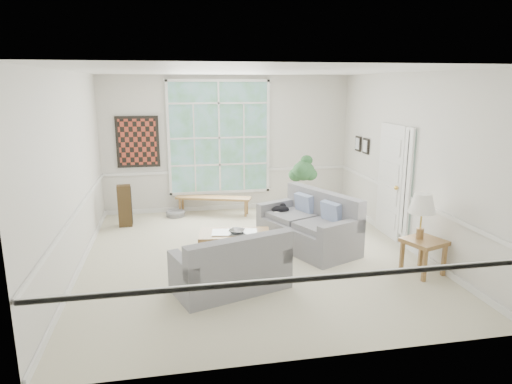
# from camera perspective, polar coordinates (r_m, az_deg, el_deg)

# --- Properties ---
(floor) EXTENTS (5.50, 6.00, 0.01)m
(floor) POSITION_cam_1_polar(r_m,az_deg,el_deg) (7.72, -0.45, -8.01)
(floor) COLOR beige
(floor) RESTS_ON ground
(ceiling) EXTENTS (5.50, 6.00, 0.02)m
(ceiling) POSITION_cam_1_polar(r_m,az_deg,el_deg) (7.19, -0.50, 14.89)
(ceiling) COLOR white
(ceiling) RESTS_ON ground
(wall_back) EXTENTS (5.50, 0.02, 3.00)m
(wall_back) POSITION_cam_1_polar(r_m,az_deg,el_deg) (10.24, -3.51, 6.01)
(wall_back) COLOR silver
(wall_back) RESTS_ON ground
(wall_front) EXTENTS (5.50, 0.02, 3.00)m
(wall_front) POSITION_cam_1_polar(r_m,az_deg,el_deg) (4.47, 6.47, -3.80)
(wall_front) COLOR silver
(wall_front) RESTS_ON ground
(wall_left) EXTENTS (0.02, 6.00, 3.00)m
(wall_left) POSITION_cam_1_polar(r_m,az_deg,el_deg) (7.34, -22.12, 2.09)
(wall_left) COLOR silver
(wall_left) RESTS_ON ground
(wall_right) EXTENTS (0.02, 6.00, 3.00)m
(wall_right) POSITION_cam_1_polar(r_m,az_deg,el_deg) (8.25, 18.71, 3.53)
(wall_right) COLOR silver
(wall_right) RESTS_ON ground
(window_back) EXTENTS (2.30, 0.08, 2.40)m
(window_back) POSITION_cam_1_polar(r_m,az_deg,el_deg) (10.16, -4.62, 6.78)
(window_back) COLOR white
(window_back) RESTS_ON wall_back
(entry_door) EXTENTS (0.08, 0.90, 2.10)m
(entry_door) POSITION_cam_1_polar(r_m,az_deg,el_deg) (8.83, 16.38, 1.33)
(entry_door) COLOR white
(entry_door) RESTS_ON floor
(door_sidelight) EXTENTS (0.08, 0.26, 1.90)m
(door_sidelight) POSITION_cam_1_polar(r_m,az_deg,el_deg) (8.27, 18.39, 1.10)
(door_sidelight) COLOR white
(door_sidelight) RESTS_ON wall_right
(wall_art) EXTENTS (0.90, 0.06, 1.10)m
(wall_art) POSITION_cam_1_polar(r_m,az_deg,el_deg) (10.12, -14.57, 6.09)
(wall_art) COLOR #582318
(wall_art) RESTS_ON wall_back
(wall_frame_near) EXTENTS (0.04, 0.26, 0.32)m
(wall_frame_near) POSITION_cam_1_polar(r_m,az_deg,el_deg) (9.77, 13.52, 5.60)
(wall_frame_near) COLOR black
(wall_frame_near) RESTS_ON wall_right
(wall_frame_far) EXTENTS (0.04, 0.26, 0.32)m
(wall_frame_far) POSITION_cam_1_polar(r_m,az_deg,el_deg) (10.13, 12.60, 5.92)
(wall_frame_far) COLOR black
(wall_frame_far) RESTS_ON wall_right
(loveseat_right) EXTENTS (1.58, 2.02, 0.97)m
(loveseat_right) POSITION_cam_1_polar(r_m,az_deg,el_deg) (7.98, 6.47, -3.64)
(loveseat_right) COLOR gray
(loveseat_right) RESTS_ON floor
(loveseat_front) EXTENTS (1.72, 1.25, 0.84)m
(loveseat_front) POSITION_cam_1_polar(r_m,az_deg,el_deg) (6.41, -3.22, -8.57)
(loveseat_front) COLOR gray
(loveseat_front) RESTS_ON floor
(coffee_table) EXTENTS (1.23, 0.80, 0.43)m
(coffee_table) POSITION_cam_1_polar(r_m,az_deg,el_deg) (7.59, -2.68, -6.63)
(coffee_table) COLOR olive
(coffee_table) RESTS_ON floor
(pewter_bowl) EXTENTS (0.43, 0.43, 0.08)m
(pewter_bowl) POSITION_cam_1_polar(r_m,az_deg,el_deg) (7.48, -2.39, -4.88)
(pewter_bowl) COLOR gray
(pewter_bowl) RESTS_ON coffee_table
(window_bench) EXTENTS (1.66, 0.82, 0.38)m
(window_bench) POSITION_cam_1_polar(r_m,az_deg,el_deg) (10.11, -5.34, -1.69)
(window_bench) COLOR olive
(window_bench) RESTS_ON floor
(end_table) EXTENTS (0.58, 0.58, 0.53)m
(end_table) POSITION_cam_1_polar(r_m,az_deg,el_deg) (9.57, 6.19, -2.10)
(end_table) COLOR olive
(end_table) RESTS_ON floor
(houseplant) EXTENTS (0.59, 0.59, 0.86)m
(houseplant) POSITION_cam_1_polar(r_m,az_deg,el_deg) (9.45, 5.94, 2.04)
(houseplant) COLOR #2B5A2F
(houseplant) RESTS_ON end_table
(side_table) EXTENTS (0.68, 0.68, 0.54)m
(side_table) POSITION_cam_1_polar(r_m,az_deg,el_deg) (7.39, 20.13, -7.59)
(side_table) COLOR olive
(side_table) RESTS_ON floor
(table_lamp) EXTENTS (0.48, 0.48, 0.69)m
(table_lamp) POSITION_cam_1_polar(r_m,az_deg,el_deg) (7.24, 19.97, -2.86)
(table_lamp) COLOR silver
(table_lamp) RESTS_ON side_table
(pet_bed) EXTENTS (0.47, 0.47, 0.12)m
(pet_bed) POSITION_cam_1_polar(r_m,az_deg,el_deg) (10.08, -10.02, -2.65)
(pet_bed) COLOR gray
(pet_bed) RESTS_ON floor
(floor_speaker) EXTENTS (0.27, 0.22, 0.84)m
(floor_speaker) POSITION_cam_1_polar(r_m,az_deg,el_deg) (9.53, -16.09, -1.67)
(floor_speaker) COLOR #3A2915
(floor_speaker) RESTS_ON floor
(cat) EXTENTS (0.40, 0.35, 0.15)m
(cat) POSITION_cam_1_polar(r_m,az_deg,el_deg) (8.36, 3.07, -2.16)
(cat) COLOR black
(cat) RESTS_ON loveseat_right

